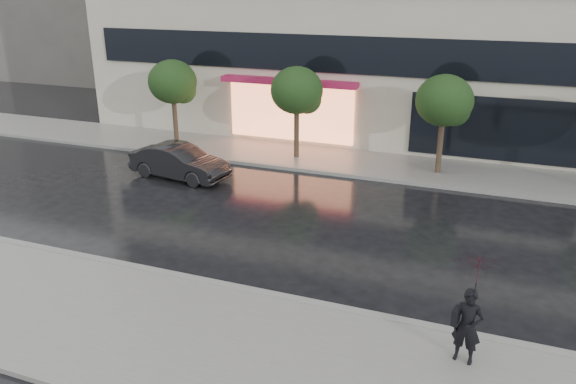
% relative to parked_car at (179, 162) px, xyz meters
% --- Properties ---
extents(ground, '(120.00, 120.00, 0.00)m').
position_rel_parked_car_xyz_m(ground, '(6.41, -6.00, -0.66)').
color(ground, black).
rests_on(ground, ground).
extents(sidewalk_near, '(60.00, 4.50, 0.12)m').
position_rel_parked_car_xyz_m(sidewalk_near, '(6.41, -9.25, -0.60)').
color(sidewalk_near, slate).
rests_on(sidewalk_near, ground).
extents(sidewalk_far, '(60.00, 3.50, 0.12)m').
position_rel_parked_car_xyz_m(sidewalk_far, '(6.41, 4.25, -0.60)').
color(sidewalk_far, slate).
rests_on(sidewalk_far, ground).
extents(curb_near, '(60.00, 0.25, 0.14)m').
position_rel_parked_car_xyz_m(curb_near, '(6.41, -7.00, -0.59)').
color(curb_near, gray).
rests_on(curb_near, ground).
extents(curb_far, '(60.00, 0.25, 0.14)m').
position_rel_parked_car_xyz_m(curb_far, '(6.41, 2.50, -0.59)').
color(curb_far, gray).
rests_on(curb_far, ground).
extents(tree_far_west, '(2.20, 2.20, 3.99)m').
position_rel_parked_car_xyz_m(tree_far_west, '(-2.53, 4.03, 2.26)').
color(tree_far_west, '#33261C').
rests_on(tree_far_west, ground).
extents(tree_mid_west, '(2.20, 2.20, 3.99)m').
position_rel_parked_car_xyz_m(tree_mid_west, '(3.47, 4.03, 2.26)').
color(tree_mid_west, '#33261C').
rests_on(tree_mid_west, ground).
extents(tree_mid_east, '(2.20, 2.20, 3.99)m').
position_rel_parked_car_xyz_m(tree_mid_east, '(9.47, 4.03, 2.26)').
color(tree_mid_east, '#33261C').
rests_on(tree_mid_east, ground).
extents(parked_car, '(4.16, 1.91, 1.32)m').
position_rel_parked_car_xyz_m(parked_car, '(0.00, 0.00, 0.00)').
color(parked_car, black).
rests_on(parked_car, ground).
extents(pedestrian_with_umbrella, '(1.13, 1.15, 2.33)m').
position_rel_parked_car_xyz_m(pedestrian_with_umbrella, '(11.41, -7.99, 1.02)').
color(pedestrian_with_umbrella, black).
rests_on(pedestrian_with_umbrella, sidewalk_near).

